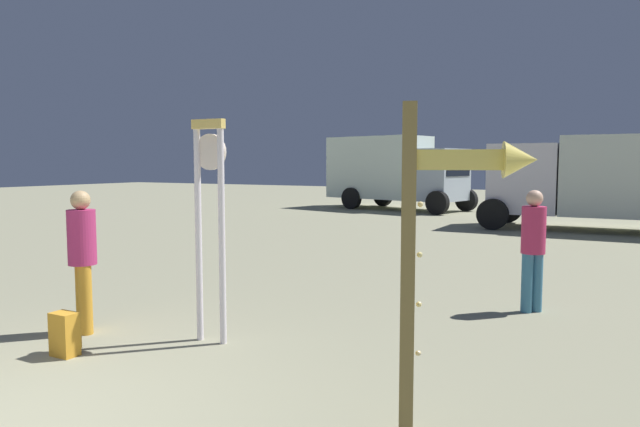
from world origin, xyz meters
name	(u,v)px	position (x,y,z in m)	size (l,w,h in m)	color
standing_clock	(210,210)	(0.05, 2.57, 1.43)	(0.39, 0.11, 2.39)	white
arrow_sign	(450,223)	(2.89, 1.66, 1.52)	(0.90, 0.46, 2.35)	olive
person_near_clock	(82,254)	(-1.44, 2.13, 0.91)	(0.31, 0.31, 1.62)	gold
backpack	(65,334)	(-0.95, 1.50, 0.22)	(0.26, 0.22, 0.44)	gold
person_distant	(533,244)	(2.89, 5.55, 0.89)	(0.30, 0.30, 1.59)	teal
box_truck_near	(615,178)	(3.53, 15.90, 1.51)	(6.74, 2.56, 2.69)	silver
box_truck_far	(393,170)	(-4.90, 20.42, 1.64)	(6.39, 3.69, 3.03)	white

